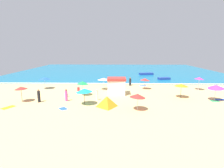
% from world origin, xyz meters
% --- Properties ---
extents(ground_plane, '(60.00, 60.00, 0.00)m').
position_xyz_m(ground_plane, '(0.00, 0.00, 0.00)').
color(ground_plane, '#D8B775').
extents(ocean_water, '(60.00, 44.00, 0.10)m').
position_xyz_m(ocean_water, '(0.00, 28.00, 0.05)').
color(ocean_water, '#146B93').
rests_on(ocean_water, ground_plane).
extents(wave_breaker_foam, '(57.00, 0.70, 0.01)m').
position_xyz_m(wave_breaker_foam, '(0.00, 6.30, 0.10)').
color(wave_breaker_foam, white).
rests_on(wave_breaker_foam, ocean_water).
extents(lifeguard_cabana, '(2.80, 2.45, 2.54)m').
position_xyz_m(lifeguard_cabana, '(-0.40, -1.69, 1.29)').
color(lifeguard_cabana, white).
rests_on(lifeguard_cabana, ground_plane).
extents(beach_umbrella_0, '(2.14, 2.13, 2.27)m').
position_xyz_m(beach_umbrella_0, '(13.43, 1.39, 2.00)').
color(beach_umbrella_0, silver).
rests_on(beach_umbrella_0, ground_plane).
extents(beach_umbrella_1, '(2.37, 2.35, 2.12)m').
position_xyz_m(beach_umbrella_1, '(-4.39, -7.01, 1.84)').
color(beach_umbrella_1, '#4C3823').
rests_on(beach_umbrella_1, ground_plane).
extents(beach_umbrella_2, '(2.65, 2.65, 2.06)m').
position_xyz_m(beach_umbrella_2, '(8.71, -3.50, 1.84)').
color(beach_umbrella_2, '#4C3823').
rests_on(beach_umbrella_2, ground_plane).
extents(beach_umbrella_3, '(2.64, 2.64, 2.07)m').
position_xyz_m(beach_umbrella_3, '(-12.84, 1.65, 1.83)').
color(beach_umbrella_3, silver).
rests_on(beach_umbrella_3, ground_plane).
extents(beach_umbrella_4, '(1.98, 1.96, 1.96)m').
position_xyz_m(beach_umbrella_4, '(1.95, -8.85, 1.69)').
color(beach_umbrella_4, silver).
rests_on(beach_umbrella_4, ground_plane).
extents(beach_umbrella_5, '(1.90, 1.89, 2.07)m').
position_xyz_m(beach_umbrella_5, '(-12.79, -6.04, 1.87)').
color(beach_umbrella_5, '#4C3823').
rests_on(beach_umbrella_5, ground_plane).
extents(beach_umbrella_6, '(2.82, 2.81, 2.27)m').
position_xyz_m(beach_umbrella_6, '(12.74, -4.87, 1.91)').
color(beach_umbrella_6, silver).
rests_on(beach_umbrella_6, ground_plane).
extents(beach_umbrella_7, '(2.42, 2.42, 1.98)m').
position_xyz_m(beach_umbrella_7, '(4.48, 1.83, 1.69)').
color(beach_umbrella_7, '#4C3823').
rests_on(beach_umbrella_7, ground_plane).
extents(beach_umbrella_8, '(2.18, 2.19, 2.05)m').
position_xyz_m(beach_umbrella_8, '(-2.58, 1.23, 1.85)').
color(beach_umbrella_8, silver).
rests_on(beach_umbrella_8, ground_plane).
extents(beach_umbrella_9, '(1.97, 1.96, 2.18)m').
position_xyz_m(beach_umbrella_9, '(-5.41, -2.72, 1.94)').
color(beach_umbrella_9, silver).
rests_on(beach_umbrella_9, ground_plane).
extents(beach_tent, '(2.26, 2.43, 1.27)m').
position_xyz_m(beach_tent, '(-1.56, -7.68, 0.64)').
color(beach_tent, orange).
rests_on(beach_tent, ground_plane).
extents(beachgoer_0, '(0.55, 0.55, 0.76)m').
position_xyz_m(beachgoer_0, '(-7.65, -3.55, 0.31)').
color(beachgoer_0, white).
rests_on(beachgoer_0, ground_plane).
extents(beachgoer_1, '(0.50, 0.50, 1.57)m').
position_xyz_m(beachgoer_1, '(2.18, 4.76, 0.72)').
color(beachgoer_1, black).
rests_on(beachgoer_1, ground_plane).
extents(beachgoer_2, '(0.49, 0.49, 0.82)m').
position_xyz_m(beachgoer_2, '(-6.70, 0.22, 0.35)').
color(beachgoer_2, red).
rests_on(beachgoer_2, ground_plane).
extents(beachgoer_3, '(0.36, 0.36, 1.65)m').
position_xyz_m(beachgoer_3, '(-7.07, -5.55, 0.79)').
color(beachgoer_3, '#D84CA5').
rests_on(beachgoer_3, ground_plane).
extents(beachgoer_4, '(0.39, 0.39, 1.70)m').
position_xyz_m(beachgoer_4, '(-10.48, -6.13, 0.79)').
color(beachgoer_4, black).
rests_on(beachgoer_4, ground_plane).
extents(beachgoer_5, '(0.47, 0.47, 0.91)m').
position_xyz_m(beachgoer_5, '(-0.94, 2.36, 0.40)').
color(beachgoer_5, white).
rests_on(beachgoer_5, ground_plane).
extents(beachgoer_6, '(0.41, 0.41, 1.55)m').
position_xyz_m(beachgoer_6, '(-3.04, -5.14, 0.75)').
color(beachgoer_6, white).
rests_on(beachgoer_6, ground_plane).
extents(beach_towel_0, '(1.43, 1.73, 0.01)m').
position_xyz_m(beach_towel_0, '(-13.24, -8.33, 0.01)').
color(beach_towel_0, orange).
rests_on(beach_towel_0, ground_plane).
extents(beach_towel_1, '(1.28, 1.32, 0.01)m').
position_xyz_m(beach_towel_1, '(-6.61, -8.61, 0.01)').
color(beach_towel_1, blue).
rests_on(beach_towel_1, ground_plane).
extents(beach_towel_2, '(1.46, 0.99, 0.01)m').
position_xyz_m(beach_towel_2, '(4.61, 4.64, 0.01)').
color(beach_towel_2, blue).
rests_on(beach_towel_2, ground_plane).
extents(beach_towel_3, '(1.12, 0.98, 0.01)m').
position_xyz_m(beach_towel_3, '(12.68, -5.05, 0.01)').
color(beach_towel_3, green).
rests_on(beach_towel_3, ground_plane).
extents(beach_towel_4, '(1.51, 0.85, 0.01)m').
position_xyz_m(beach_towel_4, '(13.88, -4.38, 0.01)').
color(beach_towel_4, blue).
rests_on(beach_towel_4, ground_plane).
extents(small_boat_0, '(2.80, 1.79, 0.46)m').
position_xyz_m(small_boat_0, '(10.24, 11.14, 0.33)').
color(small_boat_0, navy).
rests_on(small_boat_0, ocean_water).
extents(small_boat_1, '(3.86, 2.06, 0.50)m').
position_xyz_m(small_boat_1, '(7.50, 18.64, 0.35)').
color(small_boat_1, navy).
rests_on(small_boat_1, ocean_water).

